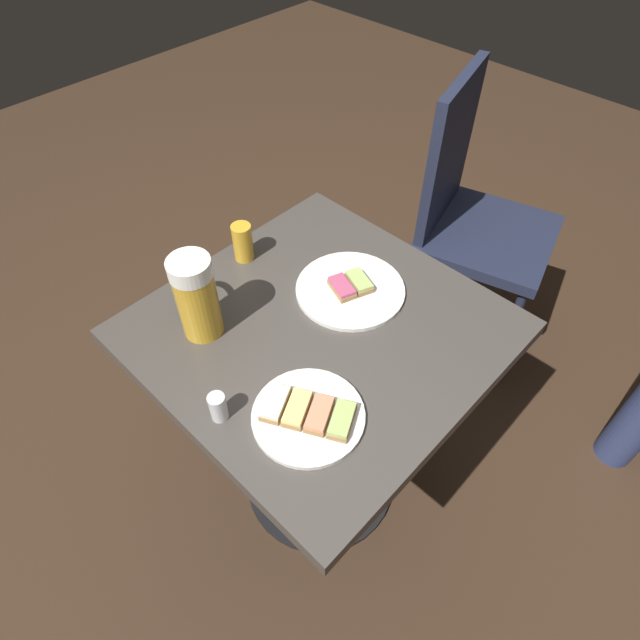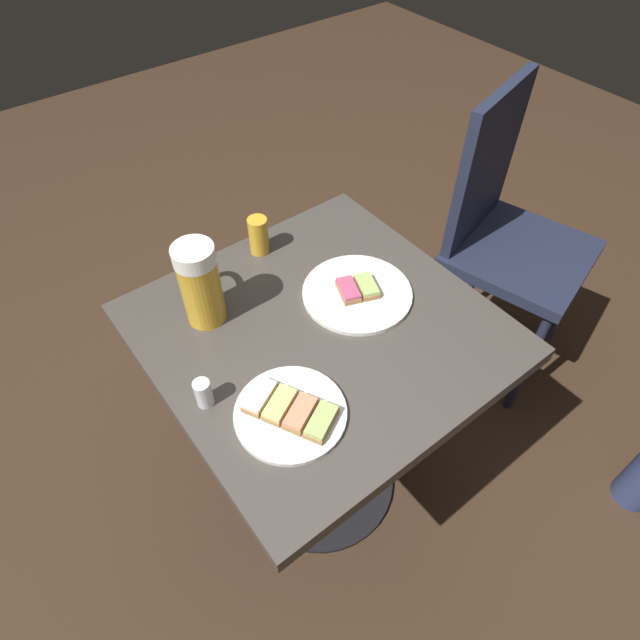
% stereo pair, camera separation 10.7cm
% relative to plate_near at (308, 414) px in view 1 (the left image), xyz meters
% --- Properties ---
extents(ground_plane, '(6.00, 6.00, 0.00)m').
position_rel_plate_near_xyz_m(ground_plane, '(0.13, -0.17, -0.72)').
color(ground_plane, '#382619').
extents(cafe_table, '(0.66, 0.67, 0.71)m').
position_rel_plate_near_xyz_m(cafe_table, '(0.13, -0.17, -0.19)').
color(cafe_table, black).
rests_on(cafe_table, ground_plane).
extents(plate_near, '(0.20, 0.20, 0.03)m').
position_rel_plate_near_xyz_m(plate_near, '(0.00, 0.00, 0.00)').
color(plate_near, white).
rests_on(plate_near, cafe_table).
extents(plate_far, '(0.24, 0.24, 0.03)m').
position_rel_plate_near_xyz_m(plate_far, '(0.16, -0.29, -0.00)').
color(plate_far, white).
rests_on(plate_far, cafe_table).
extents(beer_mug, '(0.14, 0.08, 0.19)m').
position_rel_plate_near_xyz_m(beer_mug, '(0.30, -0.00, 0.08)').
color(beer_mug, gold).
rests_on(beer_mug, cafe_table).
extents(beer_glass_small, '(0.05, 0.05, 0.09)m').
position_rel_plate_near_xyz_m(beer_glass_small, '(0.41, -0.20, 0.04)').
color(beer_glass_small, gold).
rests_on(beer_glass_small, cafe_table).
extents(salt_shaker, '(0.03, 0.03, 0.06)m').
position_rel_plate_near_xyz_m(salt_shaker, '(0.12, 0.11, 0.02)').
color(salt_shaker, silver).
rests_on(salt_shaker, cafe_table).
extents(cafe_chair, '(0.47, 0.47, 0.94)m').
position_rel_plate_near_xyz_m(cafe_chair, '(0.22, -0.93, -0.18)').
color(cafe_chair, '#1E2338').
rests_on(cafe_chair, ground_plane).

